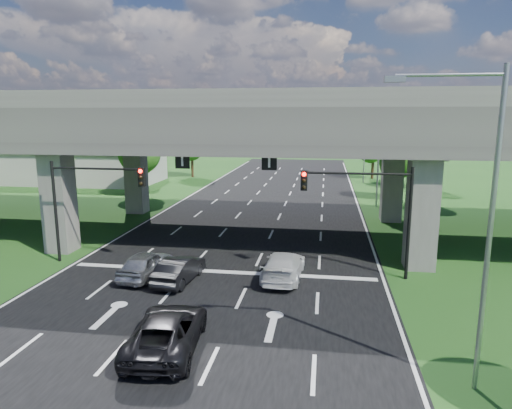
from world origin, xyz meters
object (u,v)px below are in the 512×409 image
(car_trailing, at_px, (167,331))
(signal_right, at_px, (368,201))
(signal_left, at_px, (88,193))
(streetlight_far, at_px, (375,145))
(car_dark, at_px, (179,270))
(car_silver, at_px, (146,264))
(streetlight_near, at_px, (478,209))
(car_white, at_px, (283,266))
(streetlight_beyond, at_px, (362,137))

(car_trailing, bearing_deg, signal_right, -136.44)
(signal_right, xyz_separation_m, car_trailing, (-7.85, -9.07, -3.44))
(signal_left, xyz_separation_m, streetlight_far, (17.92, 20.06, 1.66))
(car_dark, bearing_deg, car_trailing, 110.25)
(car_silver, bearing_deg, streetlight_near, 154.56)
(streetlight_near, xyz_separation_m, car_trailing, (-10.12, 0.87, -5.10))
(car_trailing, bearing_deg, streetlight_far, -114.74)
(streetlight_near, distance_m, car_white, 12.26)
(signal_right, distance_m, streetlight_near, 10.33)
(car_dark, height_order, car_trailing, car_trailing)
(signal_left, xyz_separation_m, car_dark, (6.06, -2.31, -3.49))
(streetlight_far, distance_m, car_silver, 26.42)
(streetlight_near, distance_m, streetlight_far, 30.00)
(car_silver, distance_m, car_white, 7.35)
(streetlight_far, height_order, car_white, streetlight_far)
(streetlight_beyond, bearing_deg, car_silver, -110.08)
(signal_left, xyz_separation_m, streetlight_near, (17.92, -9.94, 1.66))
(signal_right, relative_size, car_silver, 1.43)
(car_silver, bearing_deg, car_dark, 172.11)
(signal_left, distance_m, streetlight_far, 26.95)
(streetlight_beyond, bearing_deg, streetlight_far, -90.00)
(streetlight_beyond, relative_size, car_trailing, 1.95)
(streetlight_far, xyz_separation_m, streetlight_beyond, (0.00, 16.00, 0.00))
(streetlight_beyond, distance_m, car_trailing, 46.53)
(signal_left, distance_m, car_trailing, 12.45)
(streetlight_near, bearing_deg, signal_left, 150.98)
(car_trailing, bearing_deg, car_white, -119.21)
(signal_left, bearing_deg, car_silver, -24.54)
(car_white, bearing_deg, signal_right, -164.82)
(streetlight_near, distance_m, car_dark, 15.01)
(signal_right, bearing_deg, signal_left, 180.00)
(car_silver, bearing_deg, signal_right, -166.08)
(streetlight_far, distance_m, streetlight_beyond, 16.00)
(signal_right, distance_m, signal_left, 15.65)
(streetlight_near, xyz_separation_m, streetlight_beyond, (0.00, 46.00, 0.00))
(signal_left, relative_size, car_dark, 1.48)
(streetlight_beyond, bearing_deg, signal_right, -93.61)
(streetlight_near, relative_size, streetlight_beyond, 1.00)
(streetlight_far, xyz_separation_m, car_white, (-6.56, -21.00, -5.12))
(signal_left, relative_size, streetlight_beyond, 0.60)
(streetlight_near, height_order, car_trailing, streetlight_near)
(signal_right, xyz_separation_m, streetlight_near, (2.27, -9.94, 1.66))
(signal_left, distance_m, streetlight_beyond, 40.30)
(streetlight_far, bearing_deg, streetlight_near, -90.00)
(signal_left, distance_m, car_dark, 7.36)
(signal_right, bearing_deg, car_white, -167.61)
(streetlight_near, relative_size, car_white, 2.07)
(streetlight_far, height_order, car_silver, streetlight_far)
(streetlight_beyond, xyz_separation_m, car_silver, (-13.86, -37.91, -5.10))
(signal_right, xyz_separation_m, streetlight_beyond, (2.27, 36.06, 1.66))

